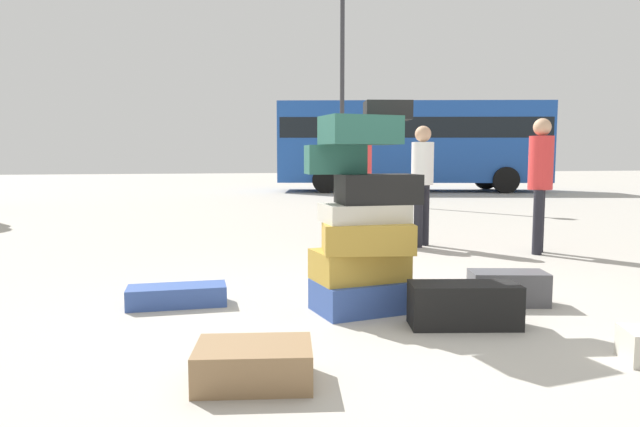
% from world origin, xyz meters
% --- Properties ---
extents(ground_plane, '(80.00, 80.00, 0.00)m').
position_xyz_m(ground_plane, '(0.00, 0.00, 0.00)').
color(ground_plane, '#ADA89E').
extents(suitcase_tower, '(0.91, 0.72, 1.68)m').
position_xyz_m(suitcase_tower, '(-0.05, 0.23, 0.68)').
color(suitcase_tower, '#334F99').
rests_on(suitcase_tower, ground).
extents(suitcase_brown_foreground_far, '(0.69, 0.53, 0.21)m').
position_xyz_m(suitcase_brown_foreground_far, '(-1.08, -1.00, 0.11)').
color(suitcase_brown_foreground_far, olive).
rests_on(suitcase_brown_foreground_far, ground).
extents(suitcase_navy_upright_blue, '(0.80, 0.32, 0.17)m').
position_xyz_m(suitcase_navy_upright_blue, '(-1.50, 0.75, 0.08)').
color(suitcase_navy_upright_blue, '#334F99').
rests_on(suitcase_navy_upright_blue, ground).
extents(suitcase_black_right_side, '(0.83, 0.47, 0.32)m').
position_xyz_m(suitcase_black_right_side, '(0.52, -0.34, 0.16)').
color(suitcase_black_right_side, black).
rests_on(suitcase_black_right_side, ground).
extents(suitcase_charcoal_white_trunk, '(0.68, 0.45, 0.27)m').
position_xyz_m(suitcase_charcoal_white_trunk, '(1.18, 0.14, 0.14)').
color(suitcase_charcoal_white_trunk, '#4C4C51').
rests_on(suitcase_charcoal_white_trunk, ground).
extents(person_bearded_onlooker, '(0.30, 0.34, 1.71)m').
position_xyz_m(person_bearded_onlooker, '(1.07, 3.78, 1.02)').
color(person_bearded_onlooker, black).
rests_on(person_bearded_onlooker, ground).
extents(person_tourist_with_camera, '(0.30, 0.30, 1.64)m').
position_xyz_m(person_tourist_with_camera, '(1.74, 3.16, 0.99)').
color(person_tourist_with_camera, black).
rests_on(person_tourist_with_camera, ground).
extents(person_passerby_in_red, '(0.30, 0.30, 1.71)m').
position_xyz_m(person_passerby_in_red, '(2.96, 2.29, 1.02)').
color(person_passerby_in_red, black).
rests_on(person_passerby_in_red, ground).
extents(parked_bus, '(9.81, 4.87, 3.15)m').
position_xyz_m(parked_bus, '(6.64, 15.18, 1.83)').
color(parked_bus, '#1E4CA5').
rests_on(parked_bus, ground).
extents(lamp_post, '(0.36, 0.36, 6.07)m').
position_xyz_m(lamp_post, '(2.79, 10.80, 3.96)').
color(lamp_post, '#333338').
rests_on(lamp_post, ground).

